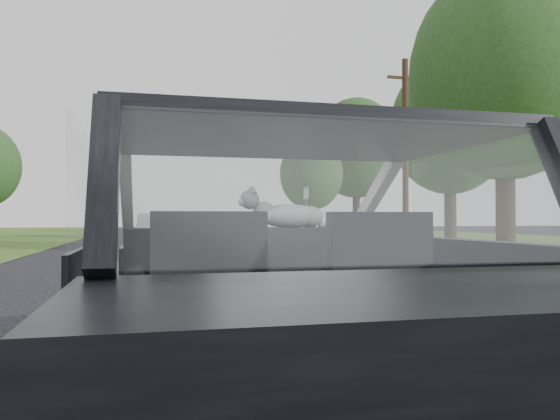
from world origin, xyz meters
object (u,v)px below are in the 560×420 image
other_car (152,227)px  highway_sign (307,214)px  subject_car (277,282)px  utility_pole (405,153)px  cat (290,214)px

other_car → highway_sign: size_ratio=1.54×
subject_car → other_car: 24.54m
subject_car → utility_pole: size_ratio=0.57×
highway_sign → other_car: bearing=165.8°
subject_car → cat: size_ratio=6.79×
highway_sign → utility_pole: 7.26m
cat → utility_pole: size_ratio=0.08×
cat → utility_pole: (8.40, 15.11, 2.41)m
other_car → utility_pole: bearing=-43.5°
subject_car → highway_sign: 23.39m
other_car → cat: bearing=-87.6°
cat → highway_sign: size_ratio=0.23×
highway_sign → utility_pole: bearing=-72.1°
cat → other_car: bearing=86.0°
subject_car → other_car: size_ratio=0.99×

